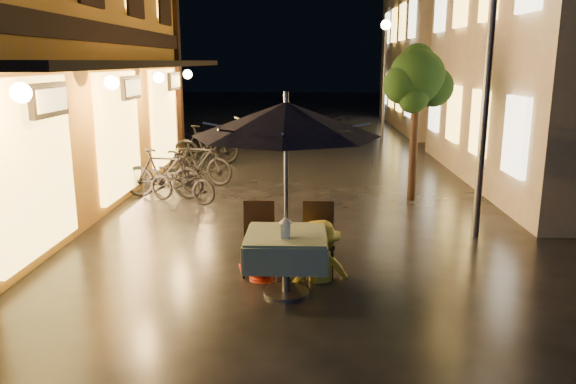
{
  "coord_description": "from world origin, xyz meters",
  "views": [
    {
      "loc": [
        0.27,
        -6.84,
        2.8
      ],
      "look_at": [
        0.01,
        0.21,
        1.15
      ],
      "focal_mm": 35.0,
      "sensor_mm": 36.0,
      "label": 1
    }
  ],
  "objects_px": {
    "table_lantern": "(286,226)",
    "person_yellow": "(320,222)",
    "patio_umbrella": "(286,119)",
    "bicycle_0": "(182,183)",
    "streetlamp_near": "(489,53)",
    "person_orange": "(261,225)",
    "cafe_table": "(286,249)"
  },
  "relations": [
    {
      "from": "table_lantern",
      "to": "person_yellow",
      "type": "relative_size",
      "value": 0.16
    },
    {
      "from": "patio_umbrella",
      "to": "person_yellow",
      "type": "relative_size",
      "value": 1.59
    },
    {
      "from": "patio_umbrella",
      "to": "table_lantern",
      "type": "bearing_deg",
      "value": -90.0
    },
    {
      "from": "bicycle_0",
      "to": "person_yellow",
      "type": "bearing_deg",
      "value": -123.94
    },
    {
      "from": "streetlamp_near",
      "to": "person_orange",
      "type": "xyz_separation_m",
      "value": [
        -3.34,
        -1.84,
        -2.2
      ]
    },
    {
      "from": "cafe_table",
      "to": "patio_umbrella",
      "type": "bearing_deg",
      "value": 89.1
    },
    {
      "from": "streetlamp_near",
      "to": "table_lantern",
      "type": "relative_size",
      "value": 16.92
    },
    {
      "from": "patio_umbrella",
      "to": "table_lantern",
      "type": "height_order",
      "value": "patio_umbrella"
    },
    {
      "from": "streetlamp_near",
      "to": "person_yellow",
      "type": "xyz_separation_m",
      "value": [
        -2.57,
        -1.89,
        -2.14
      ]
    },
    {
      "from": "table_lantern",
      "to": "bicycle_0",
      "type": "relative_size",
      "value": 0.16
    },
    {
      "from": "cafe_table",
      "to": "person_yellow",
      "type": "relative_size",
      "value": 0.64
    },
    {
      "from": "cafe_table",
      "to": "person_orange",
      "type": "xyz_separation_m",
      "value": [
        -0.35,
        0.55,
        0.13
      ]
    },
    {
      "from": "table_lantern",
      "to": "person_orange",
      "type": "height_order",
      "value": "person_orange"
    },
    {
      "from": "streetlamp_near",
      "to": "person_yellow",
      "type": "height_order",
      "value": "streetlamp_near"
    },
    {
      "from": "person_yellow",
      "to": "streetlamp_near",
      "type": "bearing_deg",
      "value": -163.5
    },
    {
      "from": "patio_umbrella",
      "to": "person_yellow",
      "type": "xyz_separation_m",
      "value": [
        0.41,
        0.51,
        -1.37
      ]
    },
    {
      "from": "patio_umbrella",
      "to": "person_orange",
      "type": "bearing_deg",
      "value": 122.47
    },
    {
      "from": "person_orange",
      "to": "bicycle_0",
      "type": "relative_size",
      "value": 0.92
    },
    {
      "from": "cafe_table",
      "to": "person_orange",
      "type": "relative_size",
      "value": 0.69
    },
    {
      "from": "cafe_table",
      "to": "table_lantern",
      "type": "distance_m",
      "value": 0.37
    },
    {
      "from": "patio_umbrella",
      "to": "bicycle_0",
      "type": "bearing_deg",
      "value": 116.72
    },
    {
      "from": "person_yellow",
      "to": "table_lantern",
      "type": "bearing_deg",
      "value": 38.97
    },
    {
      "from": "streetlamp_near",
      "to": "cafe_table",
      "type": "xyz_separation_m",
      "value": [
        -2.99,
        -2.39,
        -2.33
      ]
    },
    {
      "from": "table_lantern",
      "to": "person_yellow",
      "type": "height_order",
      "value": "person_yellow"
    },
    {
      "from": "patio_umbrella",
      "to": "bicycle_0",
      "type": "relative_size",
      "value": 1.59
    },
    {
      "from": "bicycle_0",
      "to": "patio_umbrella",
      "type": "bearing_deg",
      "value": -131.03
    },
    {
      "from": "cafe_table",
      "to": "table_lantern",
      "type": "bearing_deg",
      "value": -90.0
    },
    {
      "from": "table_lantern",
      "to": "person_yellow",
      "type": "bearing_deg",
      "value": 58.69
    },
    {
      "from": "person_orange",
      "to": "person_yellow",
      "type": "bearing_deg",
      "value": -163.52
    },
    {
      "from": "streetlamp_near",
      "to": "cafe_table",
      "type": "height_order",
      "value": "streetlamp_near"
    },
    {
      "from": "person_orange",
      "to": "bicycle_0",
      "type": "height_order",
      "value": "person_orange"
    },
    {
      "from": "patio_umbrella",
      "to": "person_orange",
      "type": "height_order",
      "value": "patio_umbrella"
    }
  ]
}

